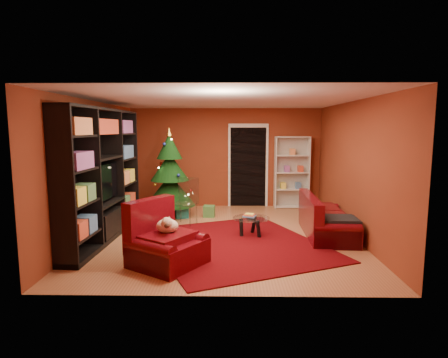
{
  "coord_description": "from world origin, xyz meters",
  "views": [
    {
      "loc": [
        0.13,
        -7.17,
        2.08
      ],
      "look_at": [
        0.0,
        0.4,
        1.05
      ],
      "focal_mm": 30.0,
      "sensor_mm": 36.0,
      "label": 1
    }
  ],
  "objects_px": {
    "media_unit": "(101,175)",
    "christmas_tree": "(170,174)",
    "rug": "(235,244)",
    "gift_box_teal": "(182,211)",
    "white_bookshelf": "(292,172)",
    "acrylic_chair": "(185,204)",
    "gift_box_green": "(209,211)",
    "gift_box_red": "(180,204)",
    "coffee_table": "(251,227)",
    "sofa": "(327,215)",
    "armchair": "(168,240)",
    "dog": "(167,226)"
  },
  "relations": [
    {
      "from": "gift_box_green",
      "to": "white_bookshelf",
      "type": "xyz_separation_m",
      "value": [
        2.11,
        1.09,
        0.8
      ]
    },
    {
      "from": "rug",
      "to": "acrylic_chair",
      "type": "distance_m",
      "value": 1.81
    },
    {
      "from": "rug",
      "to": "acrylic_chair",
      "type": "height_order",
      "value": "acrylic_chair"
    },
    {
      "from": "christmas_tree",
      "to": "rug",
      "type": "bearing_deg",
      "value": -55.09
    },
    {
      "from": "armchair",
      "to": "acrylic_chair",
      "type": "bearing_deg",
      "value": 34.14
    },
    {
      "from": "white_bookshelf",
      "to": "coffee_table",
      "type": "relative_size",
      "value": 2.69
    },
    {
      "from": "christmas_tree",
      "to": "armchair",
      "type": "relative_size",
      "value": 2.04
    },
    {
      "from": "rug",
      "to": "gift_box_green",
      "type": "height_order",
      "value": "gift_box_green"
    },
    {
      "from": "gift_box_green",
      "to": "armchair",
      "type": "height_order",
      "value": "armchair"
    },
    {
      "from": "media_unit",
      "to": "rug",
      "type": "bearing_deg",
      "value": -4.32
    },
    {
      "from": "rug",
      "to": "media_unit",
      "type": "bearing_deg",
      "value": 173.24
    },
    {
      "from": "christmas_tree",
      "to": "media_unit",
      "type": "bearing_deg",
      "value": -117.5
    },
    {
      "from": "gift_box_teal",
      "to": "dog",
      "type": "xyz_separation_m",
      "value": [
        0.18,
        -3.02,
        0.46
      ]
    },
    {
      "from": "gift_box_teal",
      "to": "coffee_table",
      "type": "relative_size",
      "value": 0.4
    },
    {
      "from": "christmas_tree",
      "to": "gift_box_red",
      "type": "xyz_separation_m",
      "value": [
        0.11,
        0.9,
        -0.92
      ]
    },
    {
      "from": "armchair",
      "to": "sofa",
      "type": "distance_m",
      "value": 3.3
    },
    {
      "from": "rug",
      "to": "gift_box_teal",
      "type": "xyz_separation_m",
      "value": [
        -1.23,
        2.02,
        0.13
      ]
    },
    {
      "from": "gift_box_teal",
      "to": "sofa",
      "type": "distance_m",
      "value": 3.35
    },
    {
      "from": "sofa",
      "to": "coffee_table",
      "type": "height_order",
      "value": "sofa"
    },
    {
      "from": "christmas_tree",
      "to": "gift_box_red",
      "type": "bearing_deg",
      "value": 83.14
    },
    {
      "from": "coffee_table",
      "to": "gift_box_green",
      "type": "bearing_deg",
      "value": 119.72
    },
    {
      "from": "christmas_tree",
      "to": "acrylic_chair",
      "type": "bearing_deg",
      "value": -60.71
    },
    {
      "from": "rug",
      "to": "gift_box_red",
      "type": "relative_size",
      "value": 15.47
    },
    {
      "from": "gift_box_red",
      "to": "dog",
      "type": "bearing_deg",
      "value": -84.98
    },
    {
      "from": "dog",
      "to": "acrylic_chair",
      "type": "distance_m",
      "value": 2.39
    },
    {
      "from": "christmas_tree",
      "to": "coffee_table",
      "type": "bearing_deg",
      "value": -42.02
    },
    {
      "from": "christmas_tree",
      "to": "acrylic_chair",
      "type": "distance_m",
      "value": 1.07
    },
    {
      "from": "white_bookshelf",
      "to": "coffee_table",
      "type": "xyz_separation_m",
      "value": [
        -1.2,
        -2.68,
        -0.75
      ]
    },
    {
      "from": "rug",
      "to": "acrylic_chair",
      "type": "xyz_separation_m",
      "value": [
        -1.07,
        1.38,
        0.45
      ]
    },
    {
      "from": "rug",
      "to": "media_unit",
      "type": "xyz_separation_m",
      "value": [
        -2.5,
        0.3,
        1.21
      ]
    },
    {
      "from": "gift_box_red",
      "to": "armchair",
      "type": "distance_m",
      "value": 4.17
    },
    {
      "from": "gift_box_red",
      "to": "armchair",
      "type": "height_order",
      "value": "armchair"
    },
    {
      "from": "gift_box_green",
      "to": "dog",
      "type": "distance_m",
      "value": 3.18
    },
    {
      "from": "media_unit",
      "to": "christmas_tree",
      "type": "distance_m",
      "value": 2.13
    },
    {
      "from": "sofa",
      "to": "rug",
      "type": "bearing_deg",
      "value": 111.13
    },
    {
      "from": "media_unit",
      "to": "acrylic_chair",
      "type": "bearing_deg",
      "value": 39.8
    },
    {
      "from": "rug",
      "to": "gift_box_green",
      "type": "relative_size",
      "value": 12.39
    },
    {
      "from": "gift_box_teal",
      "to": "rug",
      "type": "bearing_deg",
      "value": -58.71
    },
    {
      "from": "christmas_tree",
      "to": "sofa",
      "type": "xyz_separation_m",
      "value": [
        3.32,
        -1.57,
        -0.62
      ]
    },
    {
      "from": "media_unit",
      "to": "sofa",
      "type": "height_order",
      "value": "media_unit"
    },
    {
      "from": "coffee_table",
      "to": "acrylic_chair",
      "type": "distance_m",
      "value": 1.65
    },
    {
      "from": "gift_box_green",
      "to": "gift_box_red",
      "type": "height_order",
      "value": "gift_box_green"
    },
    {
      "from": "acrylic_chair",
      "to": "gift_box_green",
      "type": "bearing_deg",
      "value": 72.7
    },
    {
      "from": "gift_box_green",
      "to": "armchair",
      "type": "xyz_separation_m",
      "value": [
        -0.45,
        -3.18,
        0.27
      ]
    },
    {
      "from": "christmas_tree",
      "to": "white_bookshelf",
      "type": "height_order",
      "value": "christmas_tree"
    },
    {
      "from": "gift_box_teal",
      "to": "sofa",
      "type": "height_order",
      "value": "sofa"
    },
    {
      "from": "media_unit",
      "to": "acrylic_chair",
      "type": "xyz_separation_m",
      "value": [
        1.42,
        1.09,
        -0.76
      ]
    },
    {
      "from": "acrylic_chair",
      "to": "media_unit",
      "type": "bearing_deg",
      "value": -126.63
    },
    {
      "from": "christmas_tree",
      "to": "white_bookshelf",
      "type": "bearing_deg",
      "value": 18.68
    },
    {
      "from": "dog",
      "to": "armchair",
      "type": "bearing_deg",
      "value": -135.0
    }
  ]
}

